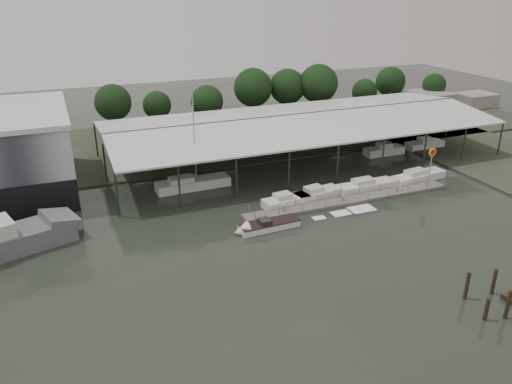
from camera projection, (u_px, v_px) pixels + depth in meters
name	position (u px, v px, depth m)	size (l,w,h in m)	color
ground	(271.00, 265.00, 47.97)	(200.00, 200.00, 0.00)	#262C24
land_strip_far	(170.00, 144.00, 83.79)	(140.00, 30.00, 0.30)	#394030
covered_boat_shed	(300.00, 118.00, 75.44)	(58.24, 24.00, 6.96)	silver
floating_dock	(350.00, 200.00, 61.67)	(28.00, 2.00, 1.40)	#6A645D
shell_fuel_sign	(431.00, 160.00, 64.41)	(1.10, 0.18, 5.55)	gray
distant_commercial_buildings	(440.00, 101.00, 106.03)	(22.00, 8.00, 4.00)	gray
white_sailboat	(192.00, 184.00, 65.64)	(9.84, 2.88, 13.46)	white
speedboat_underway	(264.00, 226.00, 54.66)	(18.54, 2.99, 2.00)	white
moored_cruiser_0	(286.00, 201.00, 60.50)	(6.15, 2.78, 1.70)	white
moored_cruiser_1	(317.00, 194.00, 62.57)	(6.62, 3.19, 1.70)	white
moored_cruiser_2	(366.00, 186.00, 65.02)	(8.10, 2.39, 1.70)	white
moored_cruiser_3	(418.00, 177.00, 68.15)	(8.73, 3.27, 1.70)	white
mooring_pilings	(508.00, 308.00, 39.92)	(3.71, 7.42, 3.68)	#2E2317
horizon_tree_line	(282.00, 90.00, 94.45)	(72.24, 10.23, 11.06)	#301F15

